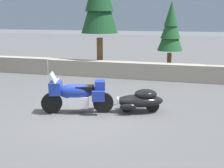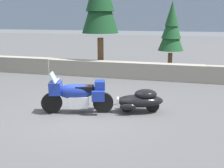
{
  "view_description": "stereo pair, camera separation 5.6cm",
  "coord_description": "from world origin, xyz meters",
  "views": [
    {
      "loc": [
        2.96,
        -7.87,
        2.99
      ],
      "look_at": [
        0.73,
        0.63,
        0.85
      ],
      "focal_mm": 43.79,
      "sensor_mm": 36.0,
      "label": 1
    },
    {
      "loc": [
        3.01,
        -7.85,
        2.99
      ],
      "look_at": [
        0.73,
        0.63,
        0.85
      ],
      "focal_mm": 43.79,
      "sensor_mm": 36.0,
      "label": 2
    }
  ],
  "objects": [
    {
      "name": "pine_tree_secondary",
      "position": [
        2.23,
        7.25,
        2.42
      ],
      "size": [
        1.36,
        1.36,
        3.87
      ],
      "color": "brown",
      "rests_on": "ground"
    },
    {
      "name": "car_shaped_trailer",
      "position": [
        1.7,
        0.52,
        0.41
      ],
      "size": [
        2.21,
        1.1,
        0.76
      ],
      "color": "black",
      "rests_on": "ground"
    },
    {
      "name": "distant_ridgeline",
      "position": [
        0.0,
        95.43,
        8.0
      ],
      "size": [
        240.0,
        80.0,
        16.0
      ],
      "primitive_type": "cube",
      "color": "#8C9EB7",
      "rests_on": "ground"
    },
    {
      "name": "touring_motorcycle",
      "position": [
        -0.24,
        -0.06,
        0.62
      ],
      "size": [
        2.25,
        1.13,
        1.33
      ],
      "color": "black",
      "rests_on": "ground"
    },
    {
      "name": "stone_guard_wall",
      "position": [
        -0.84,
        5.43,
        0.42
      ],
      "size": [
        24.0,
        0.66,
        0.85
      ],
      "color": "gray",
      "rests_on": "ground"
    },
    {
      "name": "ground_plane",
      "position": [
        0.0,
        0.0,
        0.0
      ],
      "size": [
        80.0,
        80.0,
        0.0
      ],
      "primitive_type": "plane",
      "color": "#4C4C4F"
    }
  ]
}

